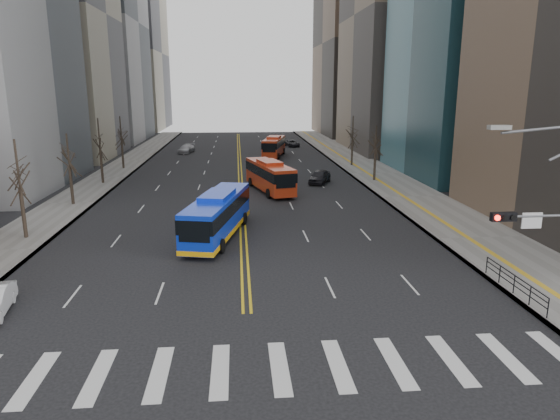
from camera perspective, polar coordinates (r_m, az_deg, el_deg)
ground at (r=20.84m, az=-3.45°, el=-17.68°), size 220.00×220.00×0.00m
sidewalk_right at (r=66.15m, az=10.81°, el=4.13°), size 7.00×130.00×0.15m
sidewalk_left at (r=65.72m, az=-19.14°, el=3.55°), size 5.00×130.00×0.15m
crosswalk at (r=20.84m, az=-3.45°, el=-17.67°), size 26.70×4.00×0.01m
centerline at (r=73.59m, az=-4.64°, el=5.23°), size 0.55×100.00×0.01m
office_towers at (r=87.28m, az=-4.95°, el=22.32°), size 83.00×134.00×58.00m
pedestrian_railing at (r=29.68m, az=25.21°, el=-7.39°), size 0.06×6.06×1.02m
street_trees at (r=53.12m, az=-12.40°, el=6.97°), size 35.20×47.20×7.60m
blue_bus at (r=37.34m, az=-7.12°, el=-0.45°), size 4.97×11.80×3.37m
red_bus_near at (r=53.65m, az=-1.20°, el=4.10°), size 4.90×10.79×3.35m
red_bus_far at (r=81.62m, az=-0.69°, el=7.42°), size 4.62×10.67×3.32m
car_dark_mid at (r=58.67m, az=4.56°, el=3.82°), size 3.54×4.93×1.56m
car_silver at (r=88.04m, az=-10.66°, el=6.90°), size 2.93×5.14×1.40m
car_dark_far at (r=96.00m, az=1.38°, el=7.63°), size 2.95×4.83×1.25m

